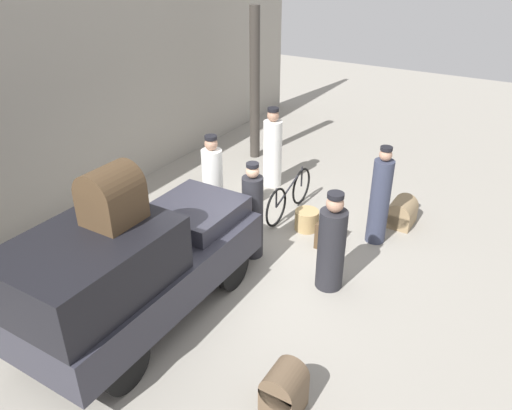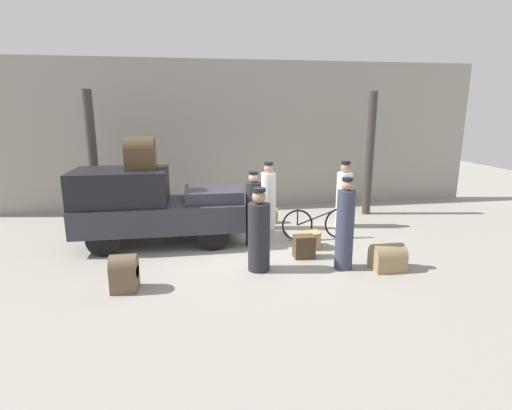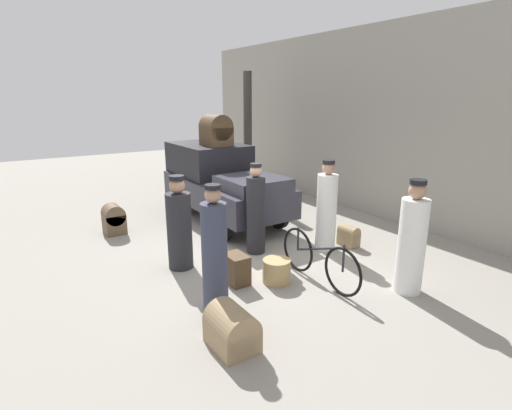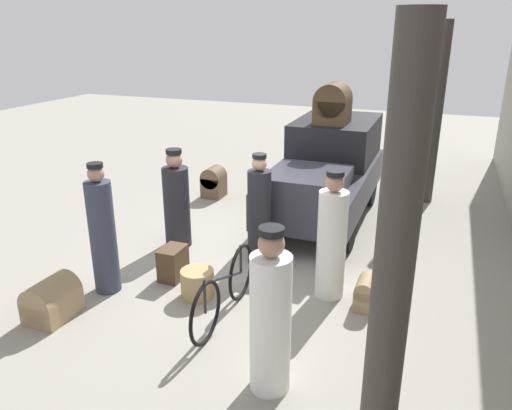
{
  "view_description": "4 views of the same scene",
  "coord_description": "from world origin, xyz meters",
  "px_view_note": "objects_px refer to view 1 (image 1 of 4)",
  "views": [
    {
      "loc": [
        -5.99,
        -3.53,
        4.85
      ],
      "look_at": [
        0.2,
        0.2,
        0.95
      ],
      "focal_mm": 35.0,
      "sensor_mm": 36.0,
      "label": 1
    },
    {
      "loc": [
        -1.22,
        -8.43,
        3.06
      ],
      "look_at": [
        0.2,
        0.2,
        0.95
      ],
      "focal_mm": 28.0,
      "sensor_mm": 36.0,
      "label": 2
    },
    {
      "loc": [
        6.12,
        -3.66,
        2.9
      ],
      "look_at": [
        0.2,
        0.2,
        0.95
      ],
      "focal_mm": 28.0,
      "sensor_mm": 36.0,
      "label": 3
    },
    {
      "loc": [
        6.64,
        2.65,
        3.46
      ],
      "look_at": [
        0.2,
        0.2,
        0.95
      ],
      "focal_mm": 35.0,
      "sensor_mm": 36.0,
      "label": 4
    }
  ],
  "objects_px": {
    "bicycle": "(289,196)",
    "porter_carrying_trunk": "(213,184)",
    "conductor_in_dark_uniform": "(273,151)",
    "porter_with_bicycle": "(331,246)",
    "trunk_on_truck_roof": "(111,196)",
    "truck": "(132,267)",
    "wicker_basket": "(307,220)",
    "porter_standing_middle": "(253,214)",
    "suitcase_black_upright": "(401,213)",
    "trunk_umber_medium": "(197,202)",
    "porter_lifting_near_truck": "(380,199)",
    "trunk_large_brown": "(327,233)",
    "trunk_barrel_dark": "(284,390)"
  },
  "relations": [
    {
      "from": "suitcase_black_upright",
      "to": "trunk_umber_medium",
      "type": "bearing_deg",
      "value": 114.27
    },
    {
      "from": "truck",
      "to": "porter_standing_middle",
      "type": "bearing_deg",
      "value": -12.1
    },
    {
      "from": "bicycle",
      "to": "trunk_on_truck_roof",
      "type": "bearing_deg",
      "value": 175.11
    },
    {
      "from": "bicycle",
      "to": "porter_lifting_near_truck",
      "type": "xyz_separation_m",
      "value": [
        -0.08,
        -1.8,
        0.45
      ]
    },
    {
      "from": "conductor_in_dark_uniform",
      "to": "porter_with_bicycle",
      "type": "height_order",
      "value": "conductor_in_dark_uniform"
    },
    {
      "from": "wicker_basket",
      "to": "porter_standing_middle",
      "type": "bearing_deg",
      "value": 161.52
    },
    {
      "from": "wicker_basket",
      "to": "trunk_on_truck_roof",
      "type": "height_order",
      "value": "trunk_on_truck_roof"
    },
    {
      "from": "conductor_in_dark_uniform",
      "to": "porter_carrying_trunk",
      "type": "height_order",
      "value": "porter_carrying_trunk"
    },
    {
      "from": "bicycle",
      "to": "porter_lifting_near_truck",
      "type": "bearing_deg",
      "value": -92.5
    },
    {
      "from": "suitcase_black_upright",
      "to": "porter_carrying_trunk",
      "type": "bearing_deg",
      "value": 119.63
    },
    {
      "from": "porter_standing_middle",
      "to": "trunk_umber_medium",
      "type": "relative_size",
      "value": 4.09
    },
    {
      "from": "porter_lifting_near_truck",
      "to": "trunk_large_brown",
      "type": "bearing_deg",
      "value": 131.55
    },
    {
      "from": "conductor_in_dark_uniform",
      "to": "porter_with_bicycle",
      "type": "bearing_deg",
      "value": -136.76
    },
    {
      "from": "porter_with_bicycle",
      "to": "suitcase_black_upright",
      "type": "bearing_deg",
      "value": -9.09
    },
    {
      "from": "conductor_in_dark_uniform",
      "to": "porter_with_bicycle",
      "type": "xyz_separation_m",
      "value": [
        -2.71,
        -2.55,
        -0.06
      ]
    },
    {
      "from": "porter_lifting_near_truck",
      "to": "trunk_on_truck_roof",
      "type": "xyz_separation_m",
      "value": [
        -3.99,
        2.15,
        1.25
      ]
    },
    {
      "from": "truck",
      "to": "trunk_umber_medium",
      "type": "relative_size",
      "value": 8.93
    },
    {
      "from": "truck",
      "to": "conductor_in_dark_uniform",
      "type": "distance_m",
      "value": 4.92
    },
    {
      "from": "wicker_basket",
      "to": "trunk_barrel_dark",
      "type": "xyz_separation_m",
      "value": [
        -3.82,
        -1.56,
        0.13
      ]
    },
    {
      "from": "suitcase_black_upright",
      "to": "trunk_large_brown",
      "type": "xyz_separation_m",
      "value": [
        -1.42,
        0.9,
        0.01
      ]
    },
    {
      "from": "porter_with_bicycle",
      "to": "truck",
      "type": "bearing_deg",
      "value": 137.87
    },
    {
      "from": "suitcase_black_upright",
      "to": "porter_with_bicycle",
      "type": "bearing_deg",
      "value": 170.91
    },
    {
      "from": "truck",
      "to": "suitcase_black_upright",
      "type": "height_order",
      "value": "truck"
    },
    {
      "from": "porter_standing_middle",
      "to": "porter_with_bicycle",
      "type": "xyz_separation_m",
      "value": [
        -0.13,
        -1.47,
        -0.06
      ]
    },
    {
      "from": "wicker_basket",
      "to": "trunk_barrel_dark",
      "type": "bearing_deg",
      "value": -157.7
    },
    {
      "from": "truck",
      "to": "wicker_basket",
      "type": "xyz_separation_m",
      "value": [
        3.55,
        -0.91,
        -0.75
      ]
    },
    {
      "from": "porter_standing_middle",
      "to": "wicker_basket",
      "type": "bearing_deg",
      "value": -18.48
    },
    {
      "from": "wicker_basket",
      "to": "porter_standing_middle",
      "type": "xyz_separation_m",
      "value": [
        -1.25,
        0.42,
        0.6
      ]
    },
    {
      "from": "wicker_basket",
      "to": "bicycle",
      "type": "bearing_deg",
      "value": 57.5
    },
    {
      "from": "truck",
      "to": "porter_lifting_near_truck",
      "type": "distance_m",
      "value": 4.39
    },
    {
      "from": "conductor_in_dark_uniform",
      "to": "trunk_umber_medium",
      "type": "relative_size",
      "value": 4.16
    },
    {
      "from": "bicycle",
      "to": "conductor_in_dark_uniform",
      "type": "xyz_separation_m",
      "value": [
        0.98,
        0.93,
        0.41
      ]
    },
    {
      "from": "truck",
      "to": "trunk_on_truck_roof",
      "type": "bearing_deg",
      "value": 180.0
    },
    {
      "from": "truck",
      "to": "suitcase_black_upright",
      "type": "distance_m",
      "value": 5.26
    },
    {
      "from": "conductor_in_dark_uniform",
      "to": "trunk_on_truck_roof",
      "type": "xyz_separation_m",
      "value": [
        -5.05,
        -0.59,
        1.29
      ]
    },
    {
      "from": "truck",
      "to": "porter_standing_middle",
      "type": "height_order",
      "value": "truck"
    },
    {
      "from": "bicycle",
      "to": "porter_with_bicycle",
      "type": "distance_m",
      "value": 2.4
    },
    {
      "from": "suitcase_black_upright",
      "to": "trunk_on_truck_roof",
      "type": "xyz_separation_m",
      "value": [
        -4.81,
        2.36,
        1.85
      ]
    },
    {
      "from": "truck",
      "to": "trunk_large_brown",
      "type": "relative_size",
      "value": 7.83
    },
    {
      "from": "porter_with_bicycle",
      "to": "trunk_barrel_dark",
      "type": "relative_size",
      "value": 2.52
    },
    {
      "from": "conductor_in_dark_uniform",
      "to": "porter_carrying_trunk",
      "type": "distance_m",
      "value": 2.0
    },
    {
      "from": "porter_standing_middle",
      "to": "trunk_barrel_dark",
      "type": "height_order",
      "value": "porter_standing_middle"
    },
    {
      "from": "trunk_umber_medium",
      "to": "trunk_barrel_dark",
      "type": "bearing_deg",
      "value": -131.56
    },
    {
      "from": "conductor_in_dark_uniform",
      "to": "porter_lifting_near_truck",
      "type": "height_order",
      "value": "porter_lifting_near_truck"
    },
    {
      "from": "truck",
      "to": "wicker_basket",
      "type": "relative_size",
      "value": 8.37
    },
    {
      "from": "bicycle",
      "to": "porter_carrying_trunk",
      "type": "height_order",
      "value": "porter_carrying_trunk"
    },
    {
      "from": "wicker_basket",
      "to": "porter_carrying_trunk",
      "type": "relative_size",
      "value": 0.26
    },
    {
      "from": "trunk_on_truck_roof",
      "to": "porter_with_bicycle",
      "type": "bearing_deg",
      "value": -40.08
    },
    {
      "from": "porter_standing_middle",
      "to": "truck",
      "type": "bearing_deg",
      "value": 167.9
    },
    {
      "from": "suitcase_black_upright",
      "to": "trunk_on_truck_roof",
      "type": "relative_size",
      "value": 0.85
    }
  ]
}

